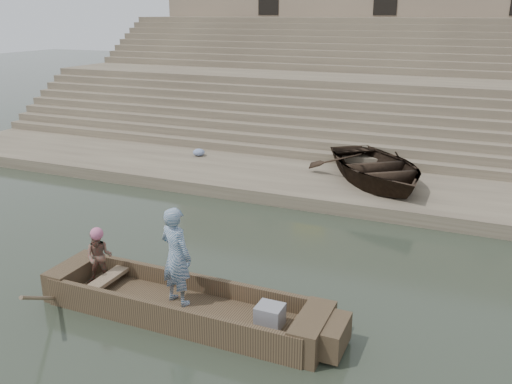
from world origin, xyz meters
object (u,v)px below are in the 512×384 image
Objects in this scene: rowing_man at (99,257)px; beached_rowboat at (376,167)px; main_rowboat at (183,310)px; television at (269,316)px; standing_man at (176,256)px.

beached_rowboat is (3.86, 8.46, 0.11)m from rowing_man.
main_rowboat is 1.05× the size of beached_rowboat.
television is 0.10× the size of beached_rowboat.
beached_rowboat is (0.10, 8.62, 0.47)m from television.
television is at bearing -167.28° from standing_man.
beached_rowboat reaches higher than television.
standing_man reaches higher than main_rowboat.
main_rowboat is 2.62× the size of standing_man.
rowing_man is at bearing 177.65° from television.
rowing_man is 9.30m from beached_rowboat.
rowing_man is at bearing -150.28° from beached_rowboat.
television is (3.76, -0.15, -0.36)m from rowing_man.
standing_man is 2.05m from television.
beached_rowboat is at bearing 40.75° from rowing_man.
rowing_man reaches higher than television.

